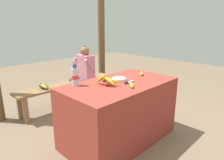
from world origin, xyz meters
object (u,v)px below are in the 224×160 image
object	(u,v)px
water_bottle	(75,76)
seated_vendor	(83,70)
loose_banana_front	(132,85)
wooden_bench	(68,86)
banana_bunch_ripe	(106,80)
knife	(128,82)
loose_banana_side	(142,73)
banana_bunch_green	(43,85)
support_post_far	(101,28)
serving_bowl	(119,79)

from	to	relation	value
water_bottle	seated_vendor	xyz separation A→B (m)	(0.95, 1.10, -0.26)
loose_banana_front	wooden_bench	distance (m)	1.69
banana_bunch_ripe	loose_banana_front	bearing A→B (deg)	-56.97
knife	seated_vendor	size ratio (longest dim) A/B	0.17
water_bottle	wooden_bench	size ratio (longest dim) A/B	0.15
loose_banana_side	loose_banana_front	bearing A→B (deg)	-154.70
wooden_bench	seated_vendor	distance (m)	0.41
loose_banana_front	seated_vendor	world-z (taller)	seated_vendor
seated_vendor	knife	bearing A→B (deg)	74.07
banana_bunch_ripe	knife	distance (m)	0.28
seated_vendor	loose_banana_front	bearing A→B (deg)	72.58
water_bottle	banana_bunch_green	world-z (taller)	water_bottle
banana_bunch_green	support_post_far	xyz separation A→B (m)	(1.58, 0.29, 0.88)
seated_vendor	banana_bunch_green	xyz separation A→B (m)	(-0.81, 0.03, -0.12)
water_bottle	support_post_far	xyz separation A→B (m)	(1.72, 1.42, 0.50)
knife	water_bottle	bearing A→B (deg)	138.94
serving_bowl	support_post_far	xyz separation A→B (m)	(1.21, 1.64, 0.59)
banana_bunch_ripe	wooden_bench	bearing A→B (deg)	75.24
seated_vendor	banana_bunch_ripe	bearing A→B (deg)	63.89
water_bottle	loose_banana_front	bearing A→B (deg)	-49.62
serving_bowl	wooden_bench	size ratio (longest dim) A/B	0.10
banana_bunch_ripe	loose_banana_front	size ratio (longest dim) A/B	1.96
wooden_bench	banana_bunch_green	world-z (taller)	banana_bunch_green
serving_bowl	wooden_bench	xyz separation A→B (m)	(0.12, 1.35, -0.42)
support_post_far	loose_banana_front	bearing A→B (deg)	-124.14
serving_bowl	knife	bearing A→B (deg)	-92.36
banana_bunch_ripe	serving_bowl	world-z (taller)	banana_bunch_ripe
banana_bunch_ripe	banana_bunch_green	xyz separation A→B (m)	(-0.12, 1.38, -0.34)
wooden_bench	banana_bunch_green	bearing A→B (deg)	179.61
loose_banana_front	wooden_bench	size ratio (longest dim) A/B	0.08
serving_bowl	knife	world-z (taller)	serving_bowl
water_bottle	loose_banana_side	world-z (taller)	water_bottle
loose_banana_front	loose_banana_side	xyz separation A→B (m)	(0.53, 0.25, 0.00)
seated_vendor	serving_bowl	bearing A→B (deg)	72.46
banana_bunch_ripe	seated_vendor	world-z (taller)	seated_vendor
serving_bowl	support_post_far	distance (m)	2.12
wooden_bench	banana_bunch_green	xyz separation A→B (m)	(-0.48, 0.00, 0.13)
loose_banana_side	support_post_far	bearing A→B (deg)	65.25
seated_vendor	banana_bunch_green	distance (m)	0.82
serving_bowl	loose_banana_front	distance (m)	0.29
loose_banana_front	support_post_far	size ratio (longest dim) A/B	0.06
banana_bunch_ripe	knife	world-z (taller)	banana_bunch_ripe
serving_bowl	loose_banana_front	xyz separation A→B (m)	(-0.09, -0.28, 0.00)
support_post_far	wooden_bench	bearing A→B (deg)	-164.99
serving_bowl	knife	size ratio (longest dim) A/B	1.01
banana_bunch_ripe	wooden_bench	size ratio (longest dim) A/B	0.16
knife	support_post_far	size ratio (longest dim) A/B	0.07
water_bottle	loose_banana_front	distance (m)	0.65
loose_banana_side	seated_vendor	world-z (taller)	seated_vendor
water_bottle	loose_banana_front	xyz separation A→B (m)	(0.42, -0.49, -0.09)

